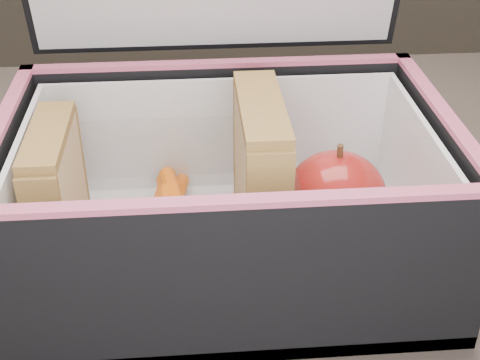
{
  "coord_description": "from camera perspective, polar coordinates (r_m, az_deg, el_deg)",
  "views": [
    {
      "loc": [
        -0.03,
        -0.39,
        1.07
      ],
      "look_at": [
        0.01,
        0.02,
        0.81
      ],
      "focal_mm": 50.0,
      "sensor_mm": 36.0,
      "label": 1
    }
  ],
  "objects": [
    {
      "name": "paper_napkin",
      "position": [
        0.51,
        8.27,
        -4.42
      ],
      "size": [
        0.08,
        0.08,
        0.01
      ],
      "primitive_type": "cube",
      "rotation": [
        0.0,
        0.0,
        -0.12
      ],
      "color": "white",
      "rests_on": "lunch_bag"
    },
    {
      "name": "lunch_bag",
      "position": [
        0.47,
        -1.16,
        -0.24
      ],
      "size": [
        0.3,
        0.24,
        0.31
      ],
      "color": "black",
      "rests_on": "kitchen_table"
    },
    {
      "name": "red_apple",
      "position": [
        0.48,
        8.19,
        -1.45
      ],
      "size": [
        0.09,
        0.09,
        0.08
      ],
      "rotation": [
        0.0,
        0.0,
        -0.38
      ],
      "color": "maroon",
      "rests_on": "paper_napkin"
    },
    {
      "name": "kitchen_table",
      "position": [
        0.56,
        -0.39,
        -14.34
      ],
      "size": [
        1.2,
        0.8,
        0.75
      ],
      "color": "#534740",
      "rests_on": "ground"
    },
    {
      "name": "sandwich_right",
      "position": [
        0.46,
        1.73,
        0.22
      ],
      "size": [
        0.03,
        0.1,
        0.12
      ],
      "color": "tan",
      "rests_on": "plastic_tub"
    },
    {
      "name": "plastic_tub",
      "position": [
        0.47,
        -6.75,
        -2.45
      ],
      "size": [
        0.18,
        0.13,
        0.08
      ],
      "primitive_type": null,
      "color": "white",
      "rests_on": "lunch_bag"
    },
    {
      "name": "sandwich_left",
      "position": [
        0.47,
        -15.32,
        -1.26
      ],
      "size": [
        0.03,
        0.09,
        0.1
      ],
      "color": "tan",
      "rests_on": "plastic_tub"
    },
    {
      "name": "carrot_sticks",
      "position": [
        0.5,
        -6.14,
        -3.26
      ],
      "size": [
        0.04,
        0.15,
        0.03
      ],
      "color": "#D44616",
      "rests_on": "plastic_tub"
    }
  ]
}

